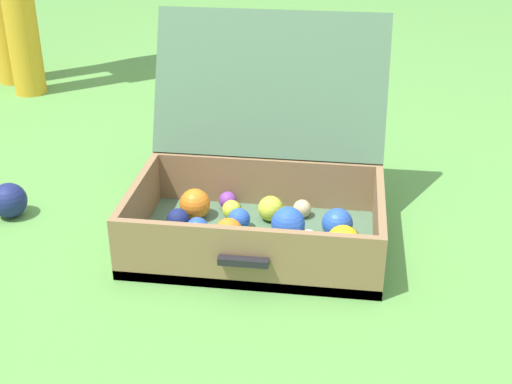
% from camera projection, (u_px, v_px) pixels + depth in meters
% --- Properties ---
extents(ground_plane, '(16.00, 16.00, 0.00)m').
position_uv_depth(ground_plane, '(253.00, 258.00, 1.65)').
color(ground_plane, '#569342').
extents(open_suitcase, '(0.60, 0.56, 0.50)m').
position_uv_depth(open_suitcase, '(261.00, 194.00, 1.70)').
color(open_suitcase, '#4C7051').
rests_on(open_suitcase, ground).
extents(stray_ball_on_grass, '(0.09, 0.09, 0.09)m').
position_uv_depth(stray_ball_on_grass, '(9.00, 200.00, 1.81)').
color(stray_ball_on_grass, navy).
rests_on(stray_ball_on_grass, ground).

